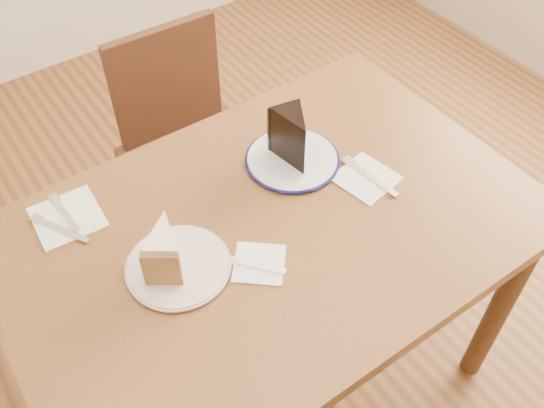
{
  "coord_description": "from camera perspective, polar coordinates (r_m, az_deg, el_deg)",
  "views": [
    {
      "loc": [
        -0.5,
        -0.72,
        1.8
      ],
      "look_at": [
        0.01,
        0.01,
        0.8
      ],
      "focal_mm": 40.0,
      "sensor_mm": 36.0,
      "label": 1
    }
  ],
  "objects": [
    {
      "name": "knife_navy",
      "position": [
        1.48,
        9.24,
        2.57
      ],
      "size": [
        0.03,
        0.17,
        0.0
      ],
      "primitive_type": "cube",
      "rotation": [
        0.0,
        0.0,
        0.11
      ],
      "color": "silver",
      "rests_on": "napkin_navy"
    },
    {
      "name": "chair_far",
      "position": [
        1.96,
        -7.48,
        5.0
      ],
      "size": [
        0.43,
        0.43,
        0.84
      ],
      "rotation": [
        0.0,
        0.0,
        3.12
      ],
      "color": "black",
      "rests_on": "ground"
    },
    {
      "name": "ground",
      "position": [
        2.0,
        -0.06,
        -15.86
      ],
      "size": [
        4.0,
        4.0,
        0.0
      ],
      "primitive_type": "plane",
      "color": "#4A2A13",
      "rests_on": "ground"
    },
    {
      "name": "plate_navy",
      "position": [
        1.5,
        1.92,
        4.2
      ],
      "size": [
        0.22,
        0.22,
        0.01
      ],
      "primitive_type": "cylinder",
      "color": "white",
      "rests_on": "table"
    },
    {
      "name": "carrot_cake",
      "position": [
        1.27,
        -10.01,
        -4.07
      ],
      "size": [
        0.12,
        0.13,
        0.09
      ],
      "primitive_type": null,
      "rotation": [
        0.0,
        0.0,
        -0.61
      ],
      "color": "#F7EACC",
      "rests_on": "plate_cream"
    },
    {
      "name": "plate_cream",
      "position": [
        1.3,
        -8.8,
        -5.85
      ],
      "size": [
        0.21,
        0.21,
        0.01
      ],
      "primitive_type": "cylinder",
      "color": "silver",
      "rests_on": "table"
    },
    {
      "name": "table",
      "position": [
        1.44,
        -0.08,
        -4.42
      ],
      "size": [
        1.2,
        0.8,
        0.75
      ],
      "color": "#4B2C14",
      "rests_on": "ground"
    },
    {
      "name": "napkin_cream",
      "position": [
        1.3,
        -1.22,
        -5.6
      ],
      "size": [
        0.15,
        0.15,
        0.0
      ],
      "primitive_type": "cube",
      "rotation": [
        0.0,
        0.0,
        0.86
      ],
      "color": "white",
      "rests_on": "table"
    },
    {
      "name": "fork_cream",
      "position": [
        1.29,
        -1.69,
        -5.75
      ],
      "size": [
        0.1,
        0.12,
        0.0
      ],
      "primitive_type": "cube",
      "rotation": [
        0.0,
        0.0,
        0.7
      ],
      "color": "silver",
      "rests_on": "napkin_cream"
    },
    {
      "name": "chocolate_cake",
      "position": [
        1.45,
        2.11,
        5.95
      ],
      "size": [
        0.1,
        0.12,
        0.12
      ],
      "primitive_type": null,
      "rotation": [
        0.0,
        0.0,
        2.96
      ],
      "color": "black",
      "rests_on": "plate_navy"
    },
    {
      "name": "fork_spare",
      "position": [
        1.46,
        -18.92,
        -0.83
      ],
      "size": [
        0.02,
        0.14,
        0.0
      ],
      "primitive_type": "cube",
      "rotation": [
        0.0,
        0.0,
        0.04
      ],
      "color": "silver",
      "rests_on": "napkin_spare"
    },
    {
      "name": "napkin_spare",
      "position": [
        1.45,
        -18.7,
        -1.18
      ],
      "size": [
        0.16,
        0.16,
        0.0
      ],
      "primitive_type": "cube",
      "rotation": [
        0.0,
        0.0,
        -0.06
      ],
      "color": "white",
      "rests_on": "table"
    },
    {
      "name": "knife_spare",
      "position": [
        1.43,
        -19.32,
        -2.21
      ],
      "size": [
        0.09,
        0.15,
        0.0
      ],
      "primitive_type": "cube",
      "rotation": [
        0.0,
        0.0,
        0.5
      ],
      "color": "silver",
      "rests_on": "napkin_spare"
    },
    {
      "name": "napkin_navy",
      "position": [
        1.48,
        8.84,
        2.4
      ],
      "size": [
        0.15,
        0.15,
        0.0
      ],
      "primitive_type": "cube",
      "rotation": [
        0.0,
        0.0,
        0.18
      ],
      "color": "white",
      "rests_on": "table"
    }
  ]
}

